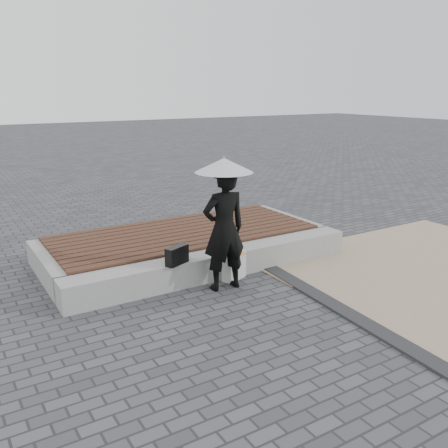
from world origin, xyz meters
The scene contains 10 objects.
ground centered at (0.00, 0.00, 0.00)m, with size 80.00×80.00×0.00m, color #48484D.
edging_band centered at (0.75, -0.50, 0.02)m, with size 0.25×5.20×0.04m, color #28282B.
seating_ledge centered at (0.00, 1.60, 0.20)m, with size 5.00×0.45×0.40m, color #A4A59F.
timber_platform centered at (0.00, 2.80, 0.20)m, with size 5.00×2.00×0.40m, color gray.
timber_decking centered at (0.00, 2.80, 0.42)m, with size 4.60×2.00×0.04m, color brown, non-canonical shape.
woman centered at (-0.19, 1.11, 0.92)m, with size 0.67×0.44×1.84m, color black.
parasol centered at (-0.19, 1.11, 1.86)m, with size 0.83×0.83×1.06m.
handbag centered at (-0.80, 1.44, 0.54)m, with size 0.39×0.14×0.27m, color black.
canvas_tote centered at (0.13, 1.34, 0.22)m, with size 0.42×0.18×0.44m, color silver.
magazine centered at (0.13, 1.29, 0.45)m, with size 0.29×0.21×0.01m, color red.
Camera 1 is at (-3.73, -4.66, 2.90)m, focal length 38.86 mm.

